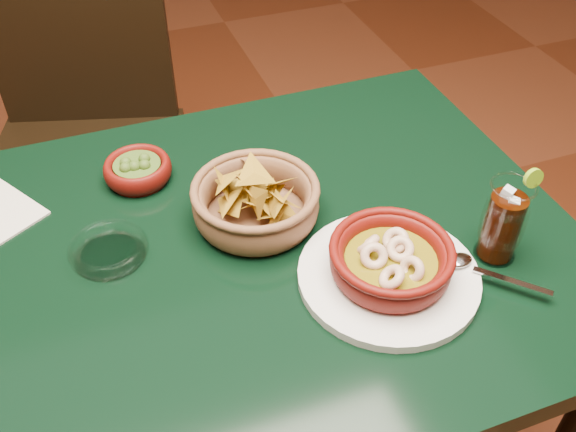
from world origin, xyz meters
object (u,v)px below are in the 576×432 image
object	(u,v)px
dining_chair	(85,134)
dining_table	(204,300)
shrimp_plate	(390,264)
cola_drink	(503,222)
chip_basket	(256,202)

from	to	relation	value
dining_chair	dining_table	bearing A→B (deg)	-80.12
dining_table	shrimp_plate	xyz separation A→B (m)	(0.25, -0.14, 0.13)
dining_chair	cola_drink	xyz separation A→B (m)	(0.55, -0.86, 0.27)
dining_table	dining_chair	distance (m)	0.73
cola_drink	shrimp_plate	bearing A→B (deg)	177.02
shrimp_plate	dining_table	bearing A→B (deg)	150.93
dining_chair	shrimp_plate	distance (m)	0.96
dining_table	chip_basket	size ratio (longest dim) A/B	5.05
shrimp_plate	cola_drink	distance (m)	0.18
chip_basket	cola_drink	distance (m)	0.38
dining_table	chip_basket	xyz separation A→B (m)	(0.11, 0.05, 0.14)
dining_table	cola_drink	bearing A→B (deg)	-19.22
shrimp_plate	chip_basket	distance (m)	0.24
shrimp_plate	chip_basket	xyz separation A→B (m)	(-0.14, 0.20, 0.01)
dining_table	cola_drink	distance (m)	0.49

